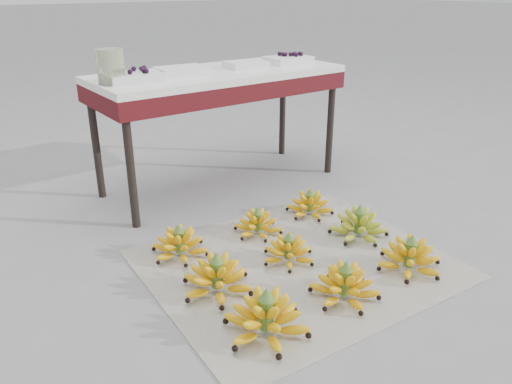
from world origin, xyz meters
TOP-DOWN VIEW (x-y plane):
  - ground at (0.00, 0.00)m, footprint 60.00×60.00m
  - newspaper_mat at (-0.10, -0.03)m, footprint 1.32×1.13m
  - bunch_front_left at (-0.49, -0.33)m, footprint 0.34×0.34m
  - bunch_front_center at (-0.12, -0.34)m, footprint 0.33×0.33m
  - bunch_front_right at (0.25, -0.35)m, footprint 0.35×0.35m
  - bunch_mid_left at (-0.49, -0.01)m, footprint 0.30×0.30m
  - bunch_mid_center at (-0.12, 0.01)m, footprint 0.29×0.29m
  - bunch_mid_right at (0.30, -0.02)m, footprint 0.31×0.31m
  - bunch_back_left at (-0.48, 0.33)m, footprint 0.29×0.29m
  - bunch_back_center at (-0.07, 0.30)m, footprint 0.24×0.24m
  - bunch_back_right at (0.28, 0.31)m, footprint 0.26×0.26m
  - vendor_table at (0.15, 0.97)m, footprint 1.43×0.57m
  - tray_far_left at (-0.37, 0.93)m, footprint 0.28×0.22m
  - tray_left at (-0.09, 0.96)m, footprint 0.27×0.21m
  - tray_right at (0.33, 0.96)m, footprint 0.24×0.18m
  - tray_far_right at (0.63, 0.94)m, footprint 0.27×0.19m
  - glass_jar at (-0.48, 0.93)m, footprint 0.14×0.14m

SIDE VIEW (x-z plane):
  - ground at x=0.00m, z-range 0.00..0.00m
  - newspaper_mat at x=-0.10m, z-range 0.00..0.01m
  - bunch_back_center at x=-0.07m, z-range -0.02..0.12m
  - bunch_mid_center at x=-0.12m, z-range -0.02..0.13m
  - bunch_back_right at x=0.28m, z-range -0.02..0.13m
  - bunch_back_left at x=-0.48m, z-range -0.02..0.14m
  - bunch_front_center at x=-0.12m, z-range -0.02..0.14m
  - bunch_front_right at x=0.25m, z-range -0.02..0.15m
  - bunch_mid_right at x=0.30m, z-range -0.02..0.15m
  - bunch_mid_left at x=-0.49m, z-range -0.02..0.15m
  - bunch_front_left at x=-0.49m, z-range -0.02..0.16m
  - vendor_table at x=0.15m, z-range 0.26..0.95m
  - tray_right at x=0.33m, z-range 0.68..0.72m
  - tray_left at x=-0.09m, z-range 0.68..0.73m
  - tray_far_left at x=-0.37m, z-range 0.67..0.74m
  - tray_far_right at x=0.63m, z-range 0.67..0.74m
  - glass_jar at x=-0.48m, z-range 0.68..0.85m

